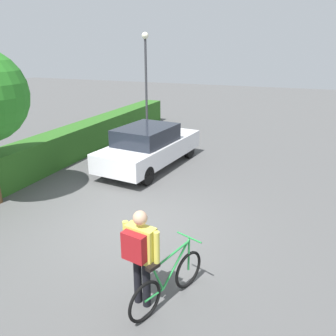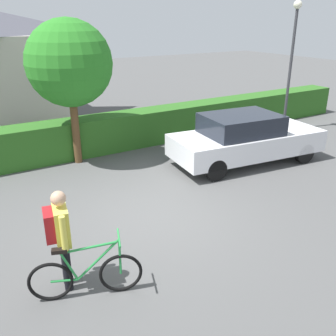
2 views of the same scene
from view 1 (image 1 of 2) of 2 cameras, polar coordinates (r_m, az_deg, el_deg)
ground_plane at (r=8.06m, az=-5.70°, el=-9.40°), size 60.00×60.00×0.00m
parked_car_near at (r=11.50m, az=-3.12°, el=3.66°), size 4.54×2.18×1.44m
bicycle at (r=5.71m, az=0.04°, el=-18.55°), size 1.61×0.73×0.97m
person_rider at (r=5.31m, az=-4.74°, el=-13.60°), size 0.41×0.66×1.65m
street_lamp at (r=15.03m, az=-3.72°, el=15.69°), size 0.28×0.28×4.45m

